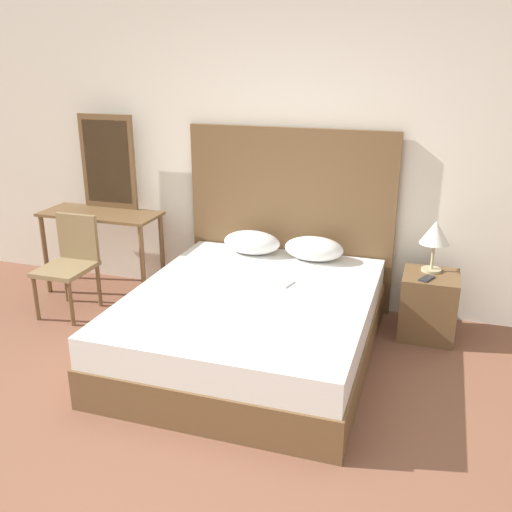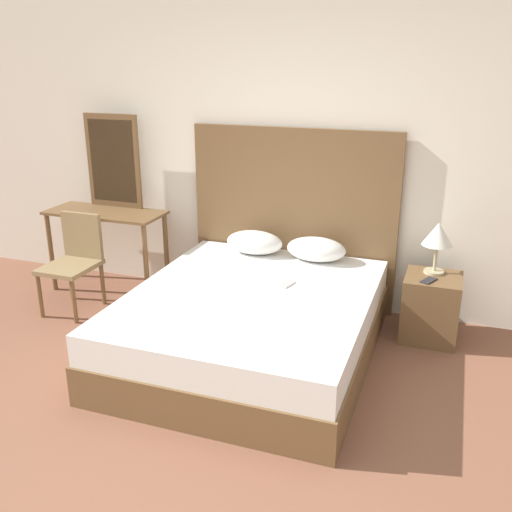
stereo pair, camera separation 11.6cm
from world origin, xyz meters
TOP-DOWN VIEW (x-y plane):
  - ground_plane at (0.00, 0.00)m, footprint 16.00×16.00m
  - wall_back at (0.00, 2.52)m, footprint 10.00×0.06m
  - bed at (-0.06, 1.39)m, footprint 1.73×2.06m
  - headboard at (-0.06, 2.45)m, footprint 1.82×0.05m
  - pillow_left at (-0.34, 2.22)m, footprint 0.50×0.30m
  - pillow_right at (0.21, 2.22)m, footprint 0.50×0.30m
  - phone_on_bed at (0.14, 1.62)m, footprint 0.11×0.16m
  - nightstand at (1.17, 2.12)m, footprint 0.43×0.43m
  - table_lamp at (1.17, 2.21)m, footprint 0.23×0.23m
  - phone_on_nightstand at (1.14, 2.02)m, footprint 0.13×0.17m
  - vanity_desk at (-1.77, 2.13)m, footprint 1.10×0.45m
  - vanity_mirror at (-1.77, 2.33)m, footprint 0.55×0.03m
  - chair at (-1.81, 1.69)m, footprint 0.41×0.47m

SIDE VIEW (x-z plane):
  - ground_plane at x=0.00m, z-range 0.00..0.00m
  - bed at x=-0.06m, z-range 0.00..0.50m
  - nightstand at x=1.17m, z-range 0.00..0.52m
  - chair at x=-1.81m, z-range 0.05..0.89m
  - phone_on_bed at x=0.14m, z-range 0.50..0.51m
  - phone_on_nightstand at x=1.14m, z-range 0.52..0.53m
  - pillow_left at x=-0.34m, z-range 0.50..0.70m
  - pillow_right at x=0.21m, z-range 0.50..0.70m
  - vanity_desk at x=-1.77m, z-range 0.25..1.03m
  - headboard at x=-0.06m, z-range 0.00..1.57m
  - table_lamp at x=1.17m, z-range 0.62..1.03m
  - vanity_mirror at x=-1.77m, z-range 0.78..1.64m
  - wall_back at x=0.00m, z-range 0.00..2.70m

